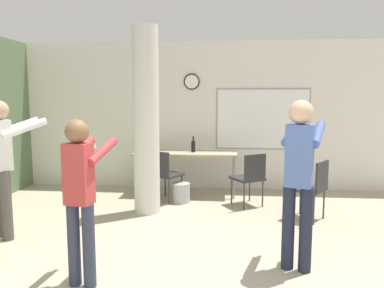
{
  "coord_description": "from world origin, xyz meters",
  "views": [
    {
      "loc": [
        0.45,
        -2.14,
        1.76
      ],
      "look_at": [
        0.01,
        2.79,
        1.14
      ],
      "focal_mm": 35.0,
      "sensor_mm": 36.0,
      "label": 1
    }
  ],
  "objects": [
    {
      "name": "chair_table_left",
      "position": [
        -0.56,
        3.98,
        0.51
      ],
      "size": [
        0.6,
        0.6,
        0.87
      ],
      "color": "#2D2D33",
      "rests_on": "ground_plane"
    },
    {
      "name": "person_playing_front",
      "position": [
        -0.86,
        1.1,
        0.92
      ],
      "size": [
        0.42,
        0.64,
        1.56
      ],
      "color": "#2D3347",
      "rests_on": "ground_plane"
    },
    {
      "name": "bottle_on_table",
      "position": [
        -0.12,
        4.54,
        0.88
      ],
      "size": [
        0.07,
        0.07,
        0.28
      ],
      "color": "black",
      "rests_on": "folding_table"
    },
    {
      "name": "waste_bin",
      "position": [
        -0.28,
        3.96,
        0.16
      ],
      "size": [
        0.3,
        0.3,
        0.32
      ],
      "color": "#B2B2B7",
      "rests_on": "ground_plane"
    },
    {
      "name": "chair_table_right",
      "position": [
        0.85,
        3.81,
        0.51
      ],
      "size": [
        0.61,
        0.61,
        0.87
      ],
      "color": "#2D2D33",
      "rests_on": "ground_plane"
    },
    {
      "name": "support_pillar",
      "position": [
        -0.73,
        3.37,
        1.4
      ],
      "size": [
        0.39,
        0.39,
        2.8
      ],
      "color": "silver",
      "rests_on": "ground_plane"
    },
    {
      "name": "folding_table",
      "position": [
        -0.26,
        4.5,
        0.72
      ],
      "size": [
        1.85,
        0.61,
        0.77
      ],
      "color": "tan",
      "rests_on": "ground_plane"
    },
    {
      "name": "wall_back",
      "position": [
        0.02,
        5.06,
        1.4
      ],
      "size": [
        8.0,
        0.15,
        2.8
      ],
      "color": "silver",
      "rests_on": "ground_plane"
    },
    {
      "name": "person_playing_side",
      "position": [
        1.19,
        1.61,
        1.02
      ],
      "size": [
        0.54,
        0.72,
        1.73
      ],
      "color": "#1E2338",
      "rests_on": "ground_plane"
    },
    {
      "name": "chair_mid_room",
      "position": [
        1.7,
        3.21,
        0.51
      ],
      "size": [
        0.61,
        0.61,
        0.87
      ],
      "color": "#2D2D33",
      "rests_on": "ground_plane"
    },
    {
      "name": "person_watching_back",
      "position": [
        -2.26,
        2.17,
        1.01
      ],
      "size": [
        0.65,
        0.67,
        1.72
      ],
      "color": "#514C47",
      "rests_on": "ground_plane"
    }
  ]
}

